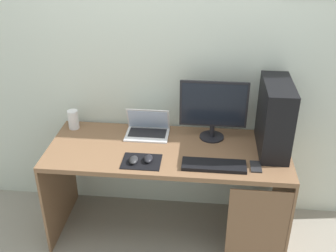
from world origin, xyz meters
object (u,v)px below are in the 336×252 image
Objects in this scene: pc_tower at (275,117)px; speaker at (73,119)px; monitor at (213,109)px; mouse_left at (148,159)px; keyboard at (214,165)px; mouse_right at (134,160)px; cell_phone at (256,167)px; laptop at (148,129)px.

pc_tower reaches higher than speaker.
mouse_left is at bearing -139.62° from monitor.
keyboard is 4.38× the size of mouse_right.
mouse_right is (-0.09, -0.03, 0.00)m from mouse_left.
mouse_right is at bearing -163.35° from pc_tower.
pc_tower is at bearing 63.61° from cell_phone.
keyboard is 4.38× the size of mouse_left.
monitor is (-0.41, 0.10, -0.01)m from pc_tower.
monitor is 0.44m from keyboard.
laptop is 2.44× the size of cell_phone.
mouse_right is at bearing -178.08° from cell_phone.
mouse_right is at bearing -143.43° from monitor.
cell_phone is (-0.12, -0.25, -0.24)m from pc_tower.
laptop is 2.15× the size of speaker.
mouse_right is 0.74× the size of cell_phone.
pc_tower is 0.37m from cell_phone.
monitor reaches higher than laptop.
keyboard is 0.53m from mouse_right.
cell_phone is at bearing 1.92° from mouse_right.
pc_tower reaches higher than keyboard.
mouse_left reaches higher than keyboard.
monitor is 0.51m from cell_phone.
monitor is at bearing 92.55° from keyboard.
keyboard is at bearing -87.45° from monitor.
mouse_left is (0.06, -0.37, -0.02)m from laptop.
cell_phone is at bearing 0.15° from mouse_left.
laptop is 0.40m from mouse_right.
speaker reaches higher than keyboard.
mouse_left is at bearing 177.37° from keyboard.
mouse_right is 0.80m from cell_phone.
monitor is 1.14× the size of keyboard.
mouse_left is 0.74× the size of cell_phone.
laptop reaches higher than mouse_left.
pc_tower is at bearing 16.86° from mouse_left.
speaker is 1.53× the size of mouse_right.
monitor is 5.00× the size of mouse_right.
laptop is at bearing -3.53° from speaker.
speaker is 1.15m from keyboard.
monitor is at bearing 165.90° from pc_tower.
monitor reaches higher than cell_phone.
cell_phone is at bearing 4.59° from keyboard.
speaker is 0.69m from mouse_right.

